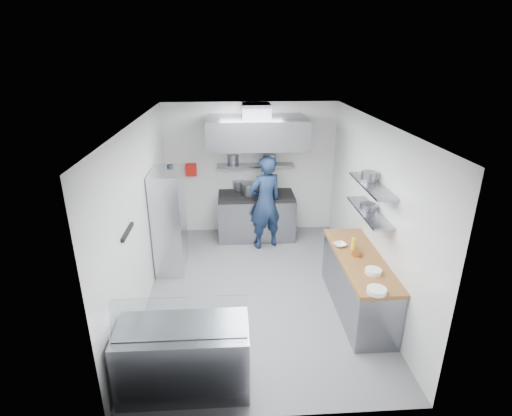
{
  "coord_description": "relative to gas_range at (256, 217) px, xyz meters",
  "views": [
    {
      "loc": [
        -0.39,
        -5.72,
        3.75
      ],
      "look_at": [
        0.0,
        0.6,
        1.25
      ],
      "focal_mm": 28.0,
      "sensor_mm": 36.0,
      "label": 1
    }
  ],
  "objects": [
    {
      "name": "extractor_hood",
      "position": [
        0.0,
        -0.18,
        1.85
      ],
      "size": [
        1.9,
        1.15,
        0.55
      ],
      "primitive_type": "cube",
      "color": "gray",
      "rests_on": "wall_back"
    },
    {
      "name": "knife_strip",
      "position": [
        -1.88,
        -3.0,
        1.1
      ],
      "size": [
        0.04,
        0.55,
        0.05
      ],
      "primitive_type": "cube",
      "color": "black",
      "rests_on": "wall_left"
    },
    {
      "name": "rack_jar",
      "position": [
        -1.58,
        -0.95,
        1.35
      ],
      "size": [
        0.11,
        0.11,
        0.18
      ],
      "primitive_type": "cylinder",
      "color": "black",
      "rests_on": "wire_rack"
    },
    {
      "name": "stock_pot_left",
      "position": [
        -0.35,
        0.34,
        0.61
      ],
      "size": [
        0.27,
        0.27,
        0.2
      ],
      "primitive_type": "cylinder",
      "color": "slate",
      "rests_on": "cooktop"
    },
    {
      "name": "plate_stack_b",
      "position": [
        1.41,
        -3.16,
        0.48
      ],
      "size": [
        0.23,
        0.23,
        0.06
      ],
      "primitive_type": "cylinder",
      "color": "white",
      "rests_on": "prep_counter_top"
    },
    {
      "name": "shelf_pot_a",
      "position": [
        -0.47,
        0.45,
        1.18
      ],
      "size": [
        0.26,
        0.26,
        0.18
      ],
      "primitive_type": "cylinder",
      "color": "slate",
      "rests_on": "over_range_shelf"
    },
    {
      "name": "copper_pan",
      "position": [
        1.33,
        -2.64,
        0.48
      ],
      "size": [
        0.15,
        0.15,
        0.06
      ],
      "primitive_type": "cylinder",
      "color": "#BA7234",
      "rests_on": "prep_counter_top"
    },
    {
      "name": "shelf_pot_d",
      "position": [
        1.54,
        -2.23,
        1.56
      ],
      "size": [
        0.23,
        0.23,
        0.14
      ],
      "primitive_type": "cylinder",
      "color": "slate",
      "rests_on": "wall_shelf_upper"
    },
    {
      "name": "plate_stack_a",
      "position": [
        1.29,
        -3.62,
        0.48
      ],
      "size": [
        0.25,
        0.25,
        0.06
      ],
      "primitive_type": "cylinder",
      "color": "white",
      "rests_on": "prep_counter_top"
    },
    {
      "name": "rack_bin_a",
      "position": [
        -1.63,
        -1.07,
        0.35
      ],
      "size": [
        0.14,
        0.18,
        0.16
      ],
      "primitive_type": "cube",
      "color": "white",
      "rests_on": "wire_rack"
    },
    {
      "name": "wire_rack",
      "position": [
        -1.63,
        -1.2,
        0.48
      ],
      "size": [
        0.5,
        0.9,
        1.85
      ],
      "primitive_type": "cube",
      "color": "silver",
      "rests_on": "floor"
    },
    {
      "name": "cooktop",
      "position": [
        0.0,
        0.0,
        0.48
      ],
      "size": [
        1.57,
        0.78,
        0.06
      ],
      "primitive_type": "cube",
      "color": "black",
      "rests_on": "gas_range"
    },
    {
      "name": "wall_front",
      "position": [
        -0.1,
        -4.6,
        0.95
      ],
      "size": [
        3.6,
        2.8,
        0.02
      ],
      "primitive_type": "cube",
      "rotation": [
        -1.57,
        0.0,
        0.0
      ],
      "color": "white",
      "rests_on": "floor"
    },
    {
      "name": "stock_pot_mid",
      "position": [
        -0.12,
        0.03,
        0.63
      ],
      "size": [
        0.38,
        0.38,
        0.24
      ],
      "primitive_type": "cylinder",
      "color": "slate",
      "rests_on": "cooktop"
    },
    {
      "name": "rack_bin_b",
      "position": [
        -1.63,
        -0.8,
        0.85
      ],
      "size": [
        0.14,
        0.18,
        0.16
      ],
      "primitive_type": "cube",
      "color": "yellow",
      "rests_on": "wire_rack"
    },
    {
      "name": "gas_range",
      "position": [
        0.0,
        0.0,
        0.0
      ],
      "size": [
        1.6,
        0.8,
        0.9
      ],
      "primitive_type": "cube",
      "color": "gray",
      "rests_on": "floor"
    },
    {
      "name": "ceiling",
      "position": [
        -0.1,
        -2.1,
        2.35
      ],
      "size": [
        5.0,
        5.0,
        0.0
      ],
      "primitive_type": "plane",
      "rotation": [
        3.14,
        0.0,
        0.0
      ],
      "color": "silver",
      "rests_on": "wall_back"
    },
    {
      "name": "shelf_pot_c",
      "position": [
        1.53,
        -2.35,
        1.12
      ],
      "size": [
        0.23,
        0.23,
        0.1
      ],
      "primitive_type": "cylinder",
      "color": "slate",
      "rests_on": "wall_shelf_lower"
    },
    {
      "name": "squeeze_bottle",
      "position": [
        1.34,
        -2.43,
        0.54
      ],
      "size": [
        0.06,
        0.06,
        0.18
      ],
      "primitive_type": "cylinder",
      "color": "yellow",
      "rests_on": "prep_counter_top"
    },
    {
      "name": "hood_duct",
      "position": [
        0.0,
        0.05,
        2.23
      ],
      "size": [
        0.55,
        0.55,
        0.24
      ],
      "primitive_type": "cube",
      "color": "slate",
      "rests_on": "extractor_hood"
    },
    {
      "name": "wall_right",
      "position": [
        1.7,
        -2.1,
        0.95
      ],
      "size": [
        2.8,
        5.0,
        0.02
      ],
      "primitive_type": "cube",
      "rotation": [
        1.57,
        0.0,
        -1.57
      ],
      "color": "white",
      "rests_on": "floor"
    },
    {
      "name": "prep_counter_top",
      "position": [
        1.38,
        -2.7,
        0.42
      ],
      "size": [
        0.65,
        2.04,
        0.06
      ],
      "primitive_type": "cube",
      "color": "#97582B",
      "rests_on": "prep_counter_base"
    },
    {
      "name": "chef",
      "position": [
        0.15,
        -0.47,
        0.5
      ],
      "size": [
        0.82,
        0.69,
        1.91
      ],
      "primitive_type": "imported",
      "rotation": [
        0.0,
        0.0,
        3.54
      ],
      "color": "#162643",
      "rests_on": "floor"
    },
    {
      "name": "floor",
      "position": [
        -0.1,
        -2.1,
        -0.45
      ],
      "size": [
        5.0,
        5.0,
        0.0
      ],
      "primitive_type": "plane",
      "color": "slate",
      "rests_on": "ground"
    },
    {
      "name": "wall_left",
      "position": [
        -1.9,
        -2.1,
        0.95
      ],
      "size": [
        2.8,
        5.0,
        0.02
      ],
      "primitive_type": "cube",
      "rotation": [
        1.57,
        0.0,
        1.57
      ],
      "color": "white",
      "rests_on": "floor"
    },
    {
      "name": "red_firebox",
      "position": [
        -1.35,
        0.34,
        0.97
      ],
      "size": [
        0.22,
        0.1,
        0.26
      ],
      "primitive_type": "cube",
      "color": "red",
      "rests_on": "wall_back"
    },
    {
      "name": "display_case",
      "position": [
        -1.1,
        -4.1,
        -0.03
      ],
      "size": [
        1.5,
        0.7,
        0.85
      ],
      "primitive_type": "cube",
      "color": "gray",
      "rests_on": "floor"
    },
    {
      "name": "wall_shelf_lower",
      "position": [
        1.54,
        -2.4,
        1.05
      ],
      "size": [
        0.3,
        1.3,
        0.04
      ],
      "primitive_type": "cube",
      "color": "gray",
      "rests_on": "wall_right"
    },
    {
      "name": "over_range_shelf",
      "position": [
        0.0,
        0.24,
        1.07
      ],
      "size": [
        1.6,
        0.3,
        0.04
      ],
      "primitive_type": "cube",
      "color": "gray",
      "rests_on": "wall_back"
    },
    {
      "name": "prep_counter_base",
      "position": [
        1.38,
        -2.7,
        -0.03
      ],
      "size": [
        0.62,
        2.0,
        0.84
      ],
      "primitive_type": "cube",
      "color": "gray",
      "rests_on": "floor"
    },
    {
      "name": "wall_back",
      "position": [
        -0.1,
        0.4,
        0.95
      ],
      "size": [
        3.6,
        2.8,
        0.02
      ],
      "primitive_type": "cube",
      "rotation": [
        1.57,
        0.0,
        0.0
      ],
      "color": "white",
      "rests_on": "floor"
    },
    {
      "name": "display_glass",
      "position": [
        -1.1,
        -4.22,
        0.62
      ],
      "size": [
        1.47,
        0.19,
        0.42
      ],
      "primitive_type": "cube",
      "rotation": [
        -0.38,
        0.0,
        0.0
      ],
      "color": "silver",
      "rests_on": "display_case"
    },
    {
      "name": "mixing_bowl",
      "position": [
        1.16,
        -2.32,
        0.47
      ],
      "size": [
        0.24,
        0.24,
        0.05
      ],
      "primitive_type": "imported",
      "rotation": [
        0.0,
        0.0,
        0.31
      ],
      "color": "white",
      "rests_on": "prep_counter_top"
    },
    {
      "name": "wall_shelf_upper",
      "position": [
        1.54,
        -2.4,
        1.47
      ],
      "size": [
        0.3,
        1.3,
        0.04
      ],
      "primitive_type": "cube",
      "color": "gray",
      "rests_on": "wall_right"
    },
    {
      "name": "shelf_pot_b",
      "position": [
        0.29,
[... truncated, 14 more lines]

